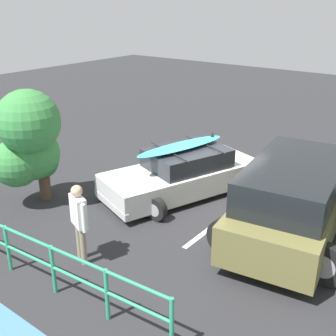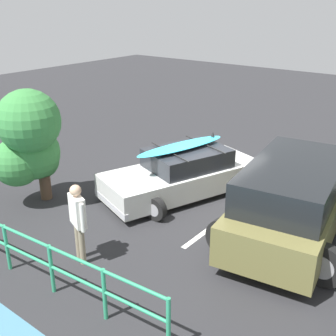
# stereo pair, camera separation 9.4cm
# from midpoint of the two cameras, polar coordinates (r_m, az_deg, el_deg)

# --- Properties ---
(ground_plane) EXTENTS (44.00, 44.00, 0.02)m
(ground_plane) POSITION_cam_midpoint_polar(r_m,az_deg,el_deg) (11.21, 4.61, -4.17)
(ground_plane) COLOR #28282B
(ground_plane) RESTS_ON ground
(parking_stripe) EXTENTS (0.12, 4.28, 0.00)m
(parking_stripe) POSITION_cam_midpoint_polar(r_m,az_deg,el_deg) (10.68, 8.60, -5.71)
(parking_stripe) COLOR silver
(parking_stripe) RESTS_ON ground
(sedan_car) EXTENTS (3.08, 4.61, 1.53)m
(sedan_car) POSITION_cam_midpoint_polar(r_m,az_deg,el_deg) (11.20, 1.78, -0.71)
(sedan_car) COLOR silver
(sedan_car) RESTS_ON ground
(suv_car) EXTENTS (3.09, 4.55, 1.79)m
(suv_car) POSITION_cam_midpoint_polar(r_m,az_deg,el_deg) (9.35, 16.21, -4.24)
(suv_car) COLOR brown
(suv_car) RESTS_ON ground
(person_bystander) EXTENTS (0.61, 0.35, 1.67)m
(person_bystander) POSITION_cam_midpoint_polar(r_m,az_deg,el_deg) (8.36, -12.29, -6.49)
(person_bystander) COLOR gray
(person_bystander) RESTS_ON ground
(railing_fence) EXTENTS (7.50, 0.59, 0.97)m
(railing_fence) POSITION_cam_midpoint_polar(r_m,az_deg,el_deg) (8.68, -21.29, -9.28)
(railing_fence) COLOR #2D9366
(railing_fence) RESTS_ON ground
(bush_near_left) EXTENTS (1.70, 1.80, 2.99)m
(bush_near_left) POSITION_cam_midpoint_polar(r_m,az_deg,el_deg) (10.88, -18.51, 3.02)
(bush_near_left) COLOR #4C3828
(bush_near_left) RESTS_ON ground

